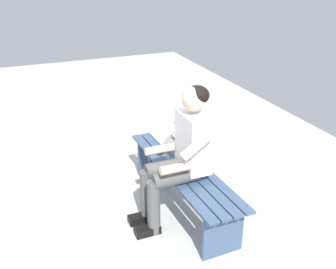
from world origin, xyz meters
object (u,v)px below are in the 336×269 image
at_px(book_open, 163,139).
at_px(bench_near, 183,177).
at_px(person_seated, 181,152).
at_px(apple, 162,149).

bearing_deg(book_open, bench_near, 174.17).
distance_m(bench_near, person_seated, 0.39).
xyz_separation_m(apple, book_open, (0.27, -0.11, -0.03)).
relative_size(bench_near, book_open, 3.99).
xyz_separation_m(person_seated, book_open, (0.76, -0.14, -0.23)).
xyz_separation_m(person_seated, apple, (0.49, -0.03, -0.20)).
xyz_separation_m(bench_near, apple, (0.34, 0.07, 0.14)).
bearing_deg(person_seated, apple, -3.13).
height_order(person_seated, apple, person_seated).
bearing_deg(bench_near, book_open, -3.99).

